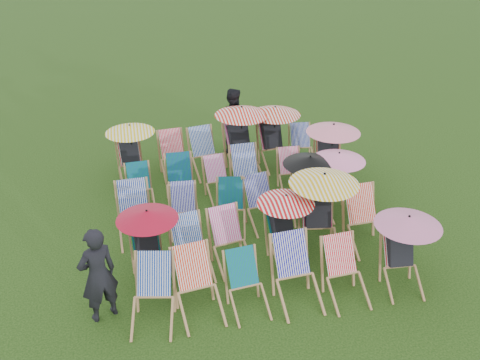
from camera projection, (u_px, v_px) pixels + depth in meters
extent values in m
plane|color=black|center=(245.00, 226.00, 10.35)|extent=(100.00, 100.00, 0.00)
cube|color=#072A97|center=(154.00, 274.00, 8.00)|extent=(0.57, 0.47, 0.60)
cube|color=red|center=(192.00, 266.00, 8.15)|extent=(0.57, 0.45, 0.62)
cube|color=#0B7742|center=(242.00, 267.00, 8.26)|extent=(0.49, 0.39, 0.54)
cube|color=#0C0796|center=(291.00, 254.00, 8.39)|extent=(0.56, 0.43, 0.63)
cube|color=red|center=(340.00, 254.00, 8.48)|extent=(0.51, 0.39, 0.58)
cube|color=red|center=(398.00, 247.00, 8.70)|extent=(0.48, 0.37, 0.55)
cube|color=black|center=(399.00, 249.00, 8.66)|extent=(0.41, 0.42, 0.58)
sphere|color=tan|center=(399.00, 230.00, 8.59)|extent=(0.20, 0.20, 0.20)
cylinder|color=black|center=(406.00, 237.00, 8.51)|extent=(0.03, 0.03, 0.67)
cone|color=#CE6998|center=(409.00, 221.00, 8.36)|extent=(1.06, 1.06, 0.16)
cube|color=#0B742E|center=(146.00, 240.00, 8.92)|extent=(0.47, 0.36, 0.53)
cube|color=black|center=(146.00, 242.00, 8.88)|extent=(0.40, 0.41, 0.55)
sphere|color=tan|center=(144.00, 224.00, 8.82)|extent=(0.19, 0.19, 0.19)
cylinder|color=black|center=(148.00, 230.00, 8.74)|extent=(0.03, 0.03, 0.65)
cone|color=#A30921|center=(147.00, 215.00, 8.60)|extent=(1.01, 1.01, 0.16)
cube|color=#0832A9|center=(187.00, 232.00, 9.01)|extent=(0.54, 0.43, 0.58)
cube|color=#EF2F94|center=(225.00, 224.00, 9.22)|extent=(0.55, 0.44, 0.58)
cube|color=#0A6B3B|center=(280.00, 224.00, 9.37)|extent=(0.48, 0.39, 0.52)
cube|color=black|center=(281.00, 225.00, 9.34)|extent=(0.42, 0.43, 0.54)
sphere|color=tan|center=(279.00, 208.00, 9.27)|extent=(0.19, 0.19, 0.19)
cylinder|color=black|center=(285.00, 214.00, 9.21)|extent=(0.03, 0.03, 0.64)
cone|color=red|center=(286.00, 199.00, 9.07)|extent=(1.00, 1.00, 0.15)
cube|color=#CD2957|center=(317.00, 208.00, 9.58)|extent=(0.59, 0.47, 0.64)
cube|color=black|center=(317.00, 210.00, 9.53)|extent=(0.51, 0.52, 0.67)
sphere|color=tan|center=(318.00, 190.00, 9.46)|extent=(0.23, 0.23, 0.23)
cylinder|color=black|center=(323.00, 197.00, 9.35)|extent=(0.03, 0.03, 0.78)
cone|color=#DCA80B|center=(324.00, 179.00, 9.18)|extent=(1.22, 1.22, 0.19)
cube|color=red|center=(360.00, 203.00, 9.73)|extent=(0.55, 0.41, 0.63)
cube|color=#061F8E|center=(133.00, 198.00, 9.93)|extent=(0.53, 0.40, 0.62)
cube|color=#06078F|center=(183.00, 197.00, 10.15)|extent=(0.47, 0.36, 0.53)
cube|color=#09612B|center=(231.00, 193.00, 10.22)|extent=(0.53, 0.43, 0.56)
cube|color=#070B93|center=(258.00, 190.00, 10.30)|extent=(0.53, 0.42, 0.57)
cube|color=#0B7634|center=(305.00, 184.00, 10.57)|extent=(0.50, 0.40, 0.55)
cube|color=black|center=(305.00, 185.00, 10.53)|extent=(0.43, 0.45, 0.57)
sphere|color=tan|center=(305.00, 169.00, 10.47)|extent=(0.20, 0.20, 0.20)
cylinder|color=black|center=(309.00, 174.00, 10.38)|extent=(0.03, 0.03, 0.67)
cone|color=black|center=(310.00, 160.00, 10.23)|extent=(1.05, 1.05, 0.16)
cube|color=#0A6F43|center=(332.00, 180.00, 10.70)|extent=(0.50, 0.40, 0.54)
cube|color=black|center=(333.00, 181.00, 10.66)|extent=(0.44, 0.45, 0.57)
sphere|color=tan|center=(332.00, 166.00, 10.59)|extent=(0.20, 0.20, 0.20)
cylinder|color=black|center=(338.00, 171.00, 10.53)|extent=(0.03, 0.03, 0.67)
cone|color=pink|center=(339.00, 157.00, 10.38)|extent=(1.05, 1.05, 0.16)
cube|color=#0A693B|center=(138.00, 176.00, 10.92)|extent=(0.45, 0.34, 0.52)
cube|color=#09612C|center=(179.00, 168.00, 11.07)|extent=(0.49, 0.37, 0.58)
cube|color=#CF298F|center=(215.00, 168.00, 11.24)|extent=(0.47, 0.37, 0.51)
cube|color=#07219A|center=(244.00, 160.00, 11.32)|extent=(0.53, 0.39, 0.61)
cube|color=#FA3277|center=(289.00, 160.00, 11.54)|extent=(0.45, 0.34, 0.52)
cube|color=red|center=(328.00, 152.00, 11.68)|extent=(0.57, 0.46, 0.60)
cube|color=black|center=(328.00, 154.00, 11.63)|extent=(0.50, 0.51, 0.63)
sphere|color=tan|center=(328.00, 138.00, 11.57)|extent=(0.22, 0.22, 0.22)
cylinder|color=black|center=(332.00, 143.00, 11.46)|extent=(0.03, 0.03, 0.73)
cone|color=pink|center=(334.00, 128.00, 11.30)|extent=(1.15, 1.15, 0.18)
cube|color=red|center=(129.00, 151.00, 11.85)|extent=(0.50, 0.39, 0.55)
cube|color=black|center=(129.00, 152.00, 11.81)|extent=(0.43, 0.44, 0.58)
sphere|color=tan|center=(127.00, 138.00, 11.74)|extent=(0.20, 0.20, 0.20)
cylinder|color=black|center=(131.00, 142.00, 11.67)|extent=(0.03, 0.03, 0.68)
cone|color=yellow|center=(130.00, 129.00, 11.52)|extent=(1.07, 1.07, 0.17)
cube|color=red|center=(171.00, 143.00, 12.12)|extent=(0.53, 0.41, 0.59)
cube|color=#0732A0|center=(202.00, 141.00, 12.18)|extent=(0.57, 0.46, 0.61)
cube|color=#EC2F8E|center=(237.00, 136.00, 12.33)|extent=(0.59, 0.48, 0.64)
cube|color=black|center=(238.00, 137.00, 12.28)|extent=(0.52, 0.53, 0.67)
sphere|color=tan|center=(236.00, 121.00, 12.21)|extent=(0.23, 0.23, 0.23)
cylinder|color=black|center=(242.00, 126.00, 12.13)|extent=(0.03, 0.03, 0.78)
cone|color=red|center=(242.00, 111.00, 11.96)|extent=(1.23, 1.23, 0.19)
cube|color=#E12D62|center=(270.00, 135.00, 12.50)|extent=(0.55, 0.44, 0.61)
cube|color=black|center=(271.00, 135.00, 12.46)|extent=(0.48, 0.49, 0.64)
sphere|color=tan|center=(270.00, 120.00, 12.38)|extent=(0.22, 0.22, 0.22)
cylinder|color=black|center=(275.00, 125.00, 12.30)|extent=(0.03, 0.03, 0.74)
cone|color=red|center=(275.00, 111.00, 12.14)|extent=(1.17, 1.17, 0.18)
cube|color=#071B9D|center=(300.00, 135.00, 12.69)|extent=(0.47, 0.36, 0.53)
imported|color=black|center=(98.00, 275.00, 7.79)|extent=(0.68, 0.59, 1.59)
imported|color=black|center=(232.00, 121.00, 12.85)|extent=(0.97, 0.87, 1.64)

